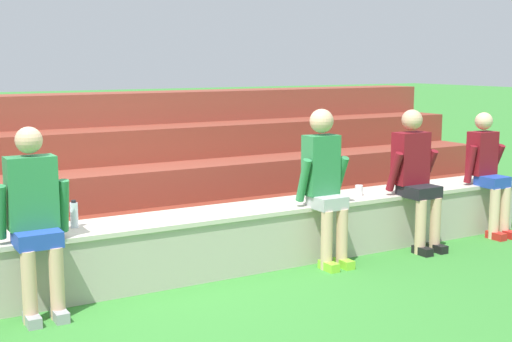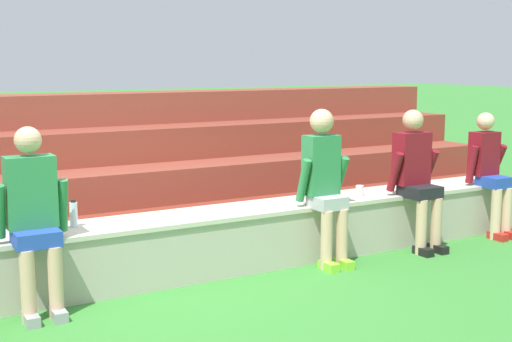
{
  "view_description": "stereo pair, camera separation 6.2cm",
  "coord_description": "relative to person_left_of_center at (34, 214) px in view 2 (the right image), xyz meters",
  "views": [
    {
      "loc": [
        -2.25,
        -5.33,
        1.94
      ],
      "look_at": [
        1.03,
        0.28,
        0.91
      ],
      "focal_mm": 49.0,
      "sensor_mm": 36.0,
      "label": 1
    },
    {
      "loc": [
        -2.19,
        -5.36,
        1.94
      ],
      "look_at": [
        1.03,
        0.28,
        0.91
      ],
      "focal_mm": 49.0,
      "sensor_mm": 36.0,
      "label": 2
    }
  ],
  "objects": [
    {
      "name": "ground_plane",
      "position": [
        1.09,
        0.03,
        -0.79
      ],
      "size": [
        80.0,
        80.0,
        0.0
      ],
      "primitive_type": "plane",
      "color": "#388433"
    },
    {
      "name": "stone_seating_wall",
      "position": [
        1.09,
        0.31,
        -0.49
      ],
      "size": [
        8.64,
        0.6,
        0.56
      ],
      "color": "#B7AF9E",
      "rests_on": "ground"
    },
    {
      "name": "brick_bleachers",
      "position": [
        1.09,
        2.46,
        -0.21
      ],
      "size": [
        10.55,
        2.44,
        1.54
      ],
      "color": "maroon",
      "rests_on": "ground"
    },
    {
      "name": "person_left_of_center",
      "position": [
        0.0,
        0.0,
        0.0
      ],
      "size": [
        0.55,
        0.49,
        1.45
      ],
      "color": "#DBAD89",
      "rests_on": "ground"
    },
    {
      "name": "person_center",
      "position": [
        2.7,
        0.0,
        0.03
      ],
      "size": [
        0.5,
        0.5,
        1.49
      ],
      "color": "#DBAD89",
      "rests_on": "ground"
    },
    {
      "name": "person_right_of_center",
      "position": [
        3.84,
        -0.01,
        -0.0
      ],
      "size": [
        0.55,
        0.54,
        1.44
      ],
      "color": "#DBAD89",
      "rests_on": "ground"
    },
    {
      "name": "person_far_right",
      "position": [
        4.95,
        0.02,
        -0.05
      ],
      "size": [
        0.48,
        0.53,
        1.37
      ],
      "color": "beige",
      "rests_on": "ground"
    },
    {
      "name": "water_bottle_near_right",
      "position": [
        0.4,
        0.35,
        -0.11
      ],
      "size": [
        0.07,
        0.07,
        0.23
      ],
      "color": "silver",
      "rests_on": "stone_seating_wall"
    },
    {
      "name": "plastic_cup_middle",
      "position": [
        3.32,
        0.26,
        -0.17
      ],
      "size": [
        0.08,
        0.08,
        0.11
      ],
      "primitive_type": "cylinder",
      "color": "white",
      "rests_on": "stone_seating_wall"
    }
  ]
}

